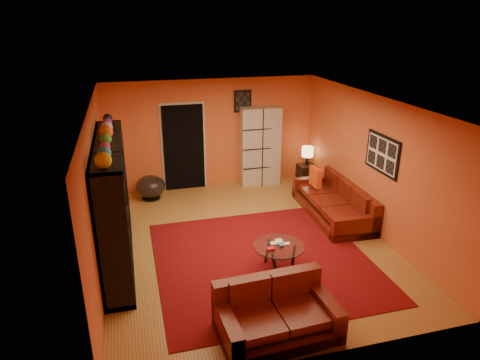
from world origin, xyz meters
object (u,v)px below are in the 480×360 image
object	(u,v)px
coffee_table	(279,248)
bowl_chair	(150,187)
loveseat	(275,312)
storage_cabinet	(260,146)
entertainment_unit	(114,203)
tv	(117,204)
table_lamp	(308,152)
sofa	(336,202)
side_table	(306,174)

from	to	relation	value
coffee_table	bowl_chair	world-z (taller)	bowl_chair
loveseat	storage_cabinet	bearing A→B (deg)	-18.45
storage_cabinet	bowl_chair	xyz separation A→B (m)	(-2.70, -0.30, -0.67)
coffee_table	bowl_chair	xyz separation A→B (m)	(-1.84, 3.51, -0.09)
coffee_table	entertainment_unit	bearing A→B (deg)	158.43
tv	loveseat	size ratio (longest dim) A/B	0.58
coffee_table	table_lamp	size ratio (longest dim) A/B	1.82
tv	sofa	distance (m)	4.45
loveseat	bowl_chair	world-z (taller)	loveseat
side_table	coffee_table	bearing A→B (deg)	-119.75
tv	coffee_table	world-z (taller)	tv
entertainment_unit	side_table	size ratio (longest dim) A/B	6.00
sofa	storage_cabinet	bearing A→B (deg)	117.13
sofa	bowl_chair	distance (m)	4.15
bowl_chair	coffee_table	bearing A→B (deg)	-62.34
tv	table_lamp	world-z (taller)	tv
table_lamp	tv	bearing A→B (deg)	-152.25
storage_cabinet	table_lamp	bearing A→B (deg)	-15.29
tv	bowl_chair	distance (m)	2.60
entertainment_unit	table_lamp	size ratio (longest dim) A/B	6.48
sofa	coffee_table	xyz separation A→B (m)	(-1.86, -1.63, 0.10)
coffee_table	loveseat	bearing A→B (deg)	-111.62
tv	bowl_chair	size ratio (longest dim) A/B	1.37
loveseat	table_lamp	distance (m)	5.50
sofa	loveseat	size ratio (longest dim) A/B	1.48
bowl_chair	tv	bearing A→B (deg)	-105.36
tv	sofa	xyz separation A→B (m)	(4.37, 0.53, -0.70)
coffee_table	side_table	size ratio (longest dim) A/B	1.69
tv	bowl_chair	world-z (taller)	tv
storage_cabinet	side_table	bearing A→B (deg)	-15.29
sofa	bowl_chair	world-z (taller)	sofa
tv	coffee_table	size ratio (longest dim) A/B	1.09
side_table	sofa	bearing A→B (deg)	-93.45
sofa	loveseat	distance (m)	3.88
side_table	table_lamp	size ratio (longest dim) A/B	1.08
tv	coffee_table	distance (m)	2.80
sofa	coffee_table	bearing A→B (deg)	-136.32
coffee_table	bowl_chair	size ratio (longest dim) A/B	1.26
side_table	bowl_chair	bearing A→B (deg)	179.13
coffee_table	table_lamp	world-z (taller)	table_lamp
coffee_table	storage_cabinet	bearing A→B (deg)	77.21
sofa	loveseat	xyz separation A→B (m)	(-2.42, -3.03, 0.00)
bowl_chair	side_table	size ratio (longest dim) A/B	1.34
table_lamp	entertainment_unit	bearing A→B (deg)	-151.65
entertainment_unit	coffee_table	distance (m)	2.82
sofa	table_lamp	xyz separation A→B (m)	(0.11, 1.83, 0.54)
loveseat	storage_cabinet	xyz separation A→B (m)	(1.42, 5.22, 0.68)
loveseat	bowl_chair	bearing A→B (deg)	11.42
side_table	table_lamp	xyz separation A→B (m)	(0.00, 0.00, 0.58)
entertainment_unit	sofa	xyz separation A→B (m)	(4.42, 0.62, -0.77)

